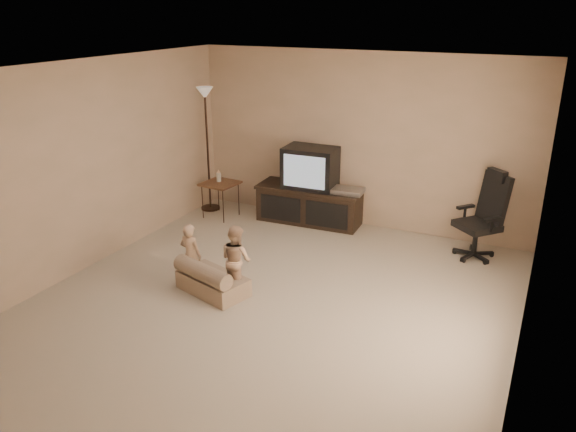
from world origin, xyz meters
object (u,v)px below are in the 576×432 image
office_chair (481,227)px  toddler_left (191,255)px  floor_lamp (206,122)px  child_sofa (210,280)px  tv_stand (311,192)px  toddler_right (236,259)px  side_table (220,184)px

office_chair → toddler_left: office_chair is taller
floor_lamp → child_sofa: size_ratio=2.14×
child_sofa → tv_stand: bearing=103.8°
child_sofa → toddler_left: toddler_left is taller
office_chair → toddler_right: bearing=-95.8°
office_chair → side_table: office_chair is taller
office_chair → toddler_left: (-2.88, -2.28, -0.04)m
side_table → toddler_right: size_ratio=0.92×
floor_lamp → toddler_left: bearing=-61.2°
tv_stand → office_chair: size_ratio=1.41×
side_table → toddler_right: bearing=-53.4°
tv_stand → side_table: tv_stand is taller
office_chair → toddler_right: (-2.33, -2.19, -0.01)m
toddler_left → office_chair: bearing=-140.6°
side_table → child_sofa: side_table is taller
side_table → toddler_left: (0.92, -2.07, -0.15)m
office_chair → child_sofa: size_ratio=1.28×
toddler_right → side_table: bearing=-33.6°
office_chair → side_table: (-3.80, -0.21, 0.11)m
tv_stand → toddler_right: 2.39m
tv_stand → toddler_left: tv_stand is taller
tv_stand → floor_lamp: floor_lamp is taller
toddler_left → floor_lamp: bearing=-60.1°
toddler_left → toddler_right: 0.56m
side_table → floor_lamp: (-0.34, 0.21, 0.88)m
office_chair → floor_lamp: (-4.14, 0.00, 0.99)m
tv_stand → child_sofa: 2.58m
toddler_right → office_chair: bearing=-117.0°
tv_stand → child_sofa: bearing=-95.4°
side_table → floor_lamp: bearing=147.8°
floor_lamp → tv_stand: bearing=6.5°
floor_lamp → toddler_left: (1.26, -2.29, -1.03)m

